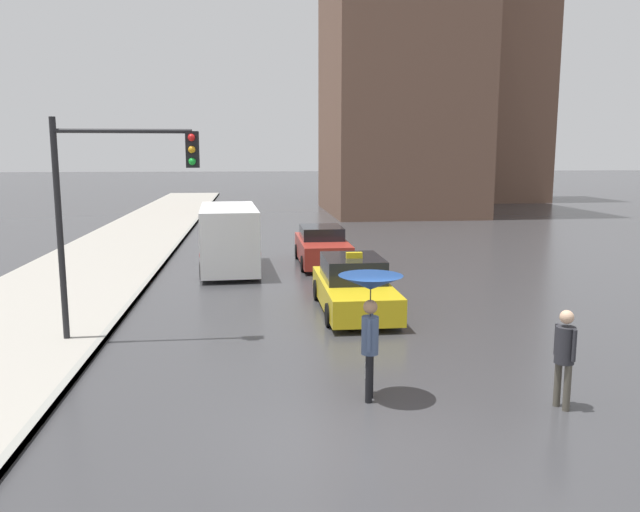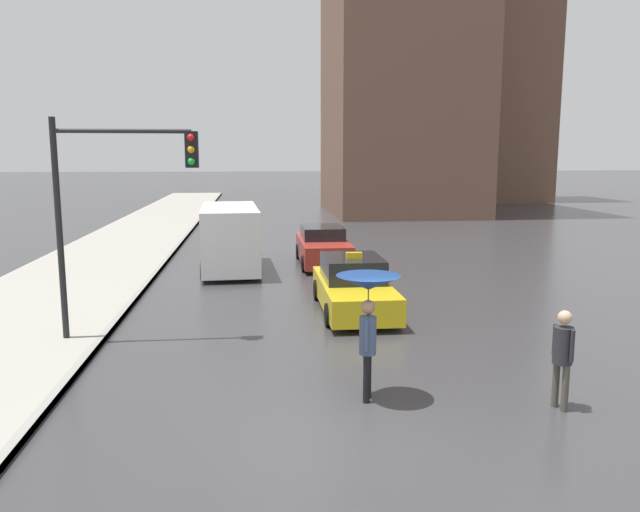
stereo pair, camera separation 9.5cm
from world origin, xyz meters
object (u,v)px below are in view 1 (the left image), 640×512
(taxi, at_px, (353,287))
(traffic_light, at_px, (118,188))
(pedestrian_with_umbrella, at_px, (370,298))
(pedestrian_man, at_px, (565,350))
(ambulance_van, at_px, (229,235))
(sedan_red, at_px, (322,247))

(taxi, height_order, traffic_light, traffic_light)
(traffic_light, bearing_deg, pedestrian_with_umbrella, -38.75)
(pedestrian_man, bearing_deg, taxi, -177.09)
(pedestrian_with_umbrella, relative_size, traffic_light, 0.44)
(ambulance_van, relative_size, pedestrian_man, 3.09)
(traffic_light, bearing_deg, taxi, 22.38)
(traffic_light, bearing_deg, pedestrian_man, -29.97)
(sedan_red, relative_size, traffic_light, 0.93)
(taxi, bearing_deg, pedestrian_man, 109.05)
(pedestrian_with_umbrella, height_order, pedestrian_man, pedestrian_with_umbrella)
(taxi, relative_size, pedestrian_with_umbrella, 2.12)
(ambulance_van, distance_m, pedestrian_with_umbrella, 13.11)
(pedestrian_with_umbrella, distance_m, pedestrian_man, 3.38)
(sedan_red, bearing_deg, pedestrian_with_umbrella, 86.95)
(pedestrian_with_umbrella, xyz_separation_m, pedestrian_man, (3.20, -0.72, -0.81))
(ambulance_van, height_order, traffic_light, traffic_light)
(ambulance_van, xyz_separation_m, traffic_light, (-2.11, -8.81, 2.22))
(sedan_red, xyz_separation_m, ambulance_van, (-3.58, -0.98, 0.63))
(ambulance_van, bearing_deg, taxi, 116.31)
(pedestrian_with_umbrella, bearing_deg, taxi, 10.35)
(taxi, xyz_separation_m, pedestrian_man, (2.44, -7.05, 0.35))
(taxi, bearing_deg, ambulance_van, -60.82)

